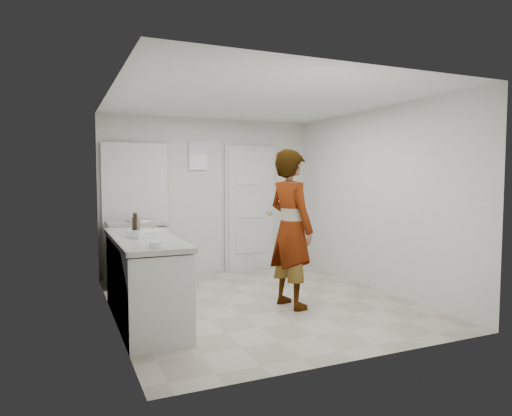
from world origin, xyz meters
name	(u,v)px	position (x,y,z in m)	size (l,w,h in m)	color
ground	(259,302)	(0.00, 0.00, 0.00)	(4.00, 4.00, 0.00)	gray
room_shell	(201,210)	(-0.17, 1.95, 1.02)	(4.00, 4.00, 4.00)	#BCB9B2
main_counter	(145,282)	(-1.45, -0.20, 0.43)	(0.64, 1.96, 0.93)	silver
side_counter	(137,255)	(-1.25, 1.55, 0.43)	(0.84, 0.61, 0.93)	silver
person	(291,229)	(0.27, -0.33, 0.95)	(0.69, 0.45, 1.89)	silver
cake_mix_box	(136,225)	(-1.46, 0.27, 1.01)	(0.10, 0.04, 0.16)	olive
spice_jar	(153,230)	(-1.30, 0.05, 0.96)	(0.05, 0.05, 0.08)	tan
oil_cruet_a	(136,222)	(-1.45, 0.32, 1.03)	(0.06, 0.06, 0.23)	black
oil_cruet_b	(135,224)	(-1.50, 0.09, 1.04)	(0.05, 0.05, 0.24)	black
baking_dish	(148,234)	(-1.41, -0.22, 0.96)	(0.44, 0.38, 0.07)	silver
egg_bowl	(157,245)	(-1.47, -1.00, 0.95)	(0.14, 0.14, 0.05)	silver
papers	(139,221)	(-1.23, 1.51, 0.93)	(0.22, 0.29, 0.01)	white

